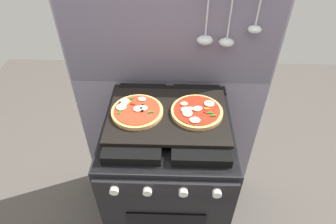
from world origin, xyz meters
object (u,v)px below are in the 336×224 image
Objects in this scene: baking_tray at (168,115)px; pizza_left at (137,110)px; stove at (168,177)px; pizza_right at (197,111)px.

baking_tray is 0.14m from pizza_left.
pizza_right reaches higher than stove.
pizza_left is at bearing 177.66° from baking_tray.
stove is 0.46m from baking_tray.
pizza_left is at bearing 177.00° from stove.
pizza_right is (0.13, 0.01, 0.02)m from baking_tray.
baking_tray is 2.31× the size of pizza_right.
stove is 3.86× the size of pizza_right.
pizza_right is at bearing 2.87° from baking_tray.
stove is 0.50m from pizza_right.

